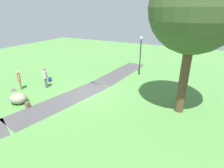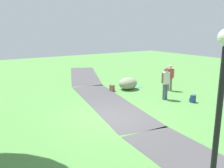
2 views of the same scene
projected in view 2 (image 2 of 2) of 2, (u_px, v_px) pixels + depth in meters
name	position (u px, v px, depth m)	size (l,w,h in m)	color
ground_plane	(110.00, 117.00, 10.77)	(48.00, 48.00, 0.00)	#518B42
footpath_segment_mid	(108.00, 102.00, 12.90)	(8.27, 3.69, 0.01)	#484649
footpath_segment_far	(84.00, 75.00, 20.37)	(8.19, 5.12, 0.01)	#484649
lamp_post	(218.00, 120.00, 4.06)	(0.28, 0.28, 3.85)	black
lawn_boulder	(128.00, 83.00, 15.60)	(1.29, 1.44, 0.77)	gray
woman_with_handbag	(170.00, 76.00, 15.14)	(0.40, 0.44, 1.65)	#7E6B5C
man_near_boulder	(166.00, 81.00, 13.22)	(0.32, 0.51, 1.80)	#445664
handbag_on_grass	(165.00, 86.00, 15.91)	(0.37, 0.37, 0.31)	gray
backpack_by_boulder	(112.00, 88.00, 15.18)	(0.31, 0.29, 0.40)	brown
spare_backpack_on_lawn	(193.00, 99.00, 12.87)	(0.31, 0.32, 0.40)	navy
frisbee_on_grass	(140.00, 87.00, 16.29)	(0.23, 0.23, 0.02)	#2EA2E5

